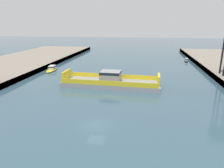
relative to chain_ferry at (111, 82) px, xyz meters
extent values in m
plane|color=#385666|center=(1.14, -19.75, -1.10)|extent=(400.00, 400.00, 0.00)
cube|color=#4C4742|center=(-24.15, 0.25, -0.40)|extent=(0.30, 140.00, 1.40)
cube|color=#939399|center=(0.00, 0.00, -0.55)|extent=(23.55, 7.74, 1.10)
cube|color=yellow|center=(0.13, 3.34, 0.55)|extent=(22.35, 1.01, 1.10)
cube|color=yellow|center=(-0.13, -3.34, 0.55)|extent=(22.35, 1.01, 1.10)
cube|color=#939399|center=(0.00, 0.00, 1.29)|extent=(4.80, 3.93, 2.58)
cube|color=black|center=(0.00, 0.00, 2.23)|extent=(4.85, 3.97, 0.60)
cube|color=yellow|center=(11.14, -0.44, 1.10)|extent=(0.69, 4.79, 2.20)
cube|color=yellow|center=(-11.14, 0.44, 1.10)|extent=(0.69, 4.79, 2.20)
ellipsoid|color=black|center=(23.96, 37.27, -0.92)|extent=(1.95, 5.00, 0.36)
cube|color=silver|center=(23.92, 36.90, -0.23)|extent=(1.18, 1.80, 1.02)
cube|color=black|center=(23.92, 36.90, -0.10)|extent=(1.22, 1.85, 0.30)
ellipsoid|color=yellow|center=(-21.32, 13.36, -0.83)|extent=(2.96, 7.76, 0.54)
cube|color=silver|center=(-21.37, 13.93, -0.05)|extent=(1.85, 2.79, 1.02)
cube|color=black|center=(-21.37, 13.93, 0.08)|extent=(1.90, 2.86, 0.31)
cylinder|color=black|center=(28.07, 11.87, 6.93)|extent=(0.44, 0.44, 13.27)
camera|label=1|loc=(7.90, -46.38, 13.33)|focal=32.83mm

